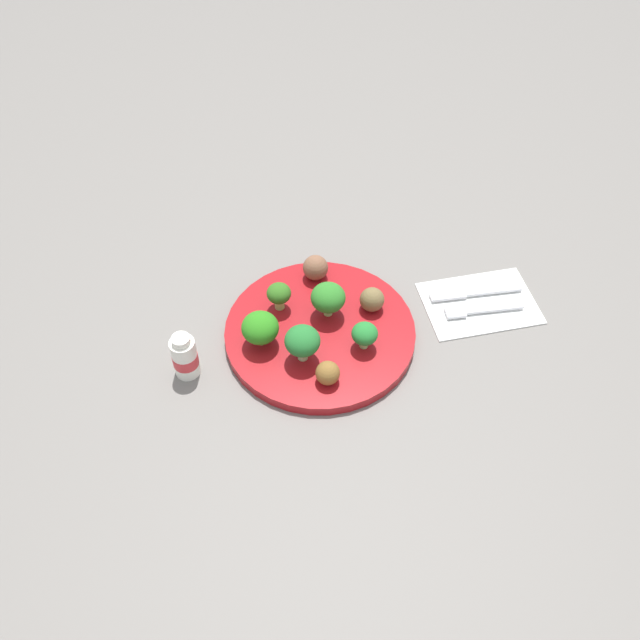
{
  "coord_description": "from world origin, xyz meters",
  "views": [
    {
      "loc": [
        0.18,
        0.62,
        0.79
      ],
      "look_at": [
        0.0,
        0.0,
        0.04
      ],
      "focal_mm": 38.61,
      "sensor_mm": 36.0,
      "label": 1
    }
  ],
  "objects_px": {
    "napkin": "(480,303)",
    "knife": "(471,293)",
    "fork": "(479,310)",
    "broccoli_floret_back_left": "(302,341)",
    "plate": "(320,332)",
    "broccoli_floret_mid_left": "(279,294)",
    "broccoli_floret_front_left": "(365,334)",
    "yogurt_bottle": "(185,357)",
    "broccoli_floret_front_right": "(328,298)",
    "broccoli_floret_near_rim": "(259,326)",
    "meatball_front_right": "(315,268)",
    "meatball_mid_left": "(328,373)",
    "meatball_back_right": "(372,300)"
  },
  "relations": [
    {
      "from": "napkin",
      "to": "knife",
      "type": "xyz_separation_m",
      "value": [
        0.01,
        -0.02,
        0.0
      ]
    },
    {
      "from": "fork",
      "to": "broccoli_floret_back_left",
      "type": "bearing_deg",
      "value": 3.74
    },
    {
      "from": "plate",
      "to": "broccoli_floret_back_left",
      "type": "height_order",
      "value": "broccoli_floret_back_left"
    },
    {
      "from": "broccoli_floret_mid_left",
      "to": "broccoli_floret_back_left",
      "type": "height_order",
      "value": "broccoli_floret_back_left"
    },
    {
      "from": "broccoli_floret_back_left",
      "to": "napkin",
      "type": "bearing_deg",
      "value": -173.12
    },
    {
      "from": "broccoli_floret_front_left",
      "to": "yogurt_bottle",
      "type": "relative_size",
      "value": 0.56
    },
    {
      "from": "broccoli_floret_front_right",
      "to": "broccoli_floret_near_rim",
      "type": "bearing_deg",
      "value": 11.16
    },
    {
      "from": "plate",
      "to": "broccoli_floret_near_rim",
      "type": "xyz_separation_m",
      "value": [
        0.09,
        -0.0,
        0.04
      ]
    },
    {
      "from": "napkin",
      "to": "yogurt_bottle",
      "type": "relative_size",
      "value": 2.26
    },
    {
      "from": "broccoli_floret_back_left",
      "to": "meatball_front_right",
      "type": "distance_m",
      "value": 0.16
    },
    {
      "from": "meatball_front_right",
      "to": "broccoli_floret_front_right",
      "type": "bearing_deg",
      "value": 87.21
    },
    {
      "from": "broccoli_floret_front_right",
      "to": "broccoli_floret_back_left",
      "type": "relative_size",
      "value": 0.96
    },
    {
      "from": "napkin",
      "to": "fork",
      "type": "bearing_deg",
      "value": 61.56
    },
    {
      "from": "napkin",
      "to": "broccoli_floret_front_left",
      "type": "bearing_deg",
      "value": 11.05
    },
    {
      "from": "broccoli_floret_mid_left",
      "to": "knife",
      "type": "xyz_separation_m",
      "value": [
        -0.29,
        0.05,
        -0.04
      ]
    },
    {
      "from": "broccoli_floret_near_rim",
      "to": "yogurt_bottle",
      "type": "relative_size",
      "value": 0.71
    },
    {
      "from": "broccoli_floret_near_rim",
      "to": "meatball_front_right",
      "type": "distance_m",
      "value": 0.15
    },
    {
      "from": "broccoli_floret_mid_left",
      "to": "meatball_front_right",
      "type": "relative_size",
      "value": 1.14
    },
    {
      "from": "broccoli_floret_back_left",
      "to": "knife",
      "type": "xyz_separation_m",
      "value": [
        -0.29,
        -0.05,
        -0.05
      ]
    },
    {
      "from": "knife",
      "to": "broccoli_floret_near_rim",
      "type": "bearing_deg",
      "value": 1.01
    },
    {
      "from": "meatball_mid_left",
      "to": "napkin",
      "type": "bearing_deg",
      "value": -162.95
    },
    {
      "from": "broccoli_floret_back_left",
      "to": "fork",
      "type": "distance_m",
      "value": 0.29
    },
    {
      "from": "plate",
      "to": "yogurt_bottle",
      "type": "bearing_deg",
      "value": 2.75
    },
    {
      "from": "meatball_back_right",
      "to": "knife",
      "type": "distance_m",
      "value": 0.16
    },
    {
      "from": "yogurt_bottle",
      "to": "plate",
      "type": "bearing_deg",
      "value": -177.25
    },
    {
      "from": "broccoli_floret_mid_left",
      "to": "yogurt_bottle",
      "type": "bearing_deg",
      "value": 24.07
    },
    {
      "from": "plate",
      "to": "meatball_front_right",
      "type": "relative_size",
      "value": 7.11
    },
    {
      "from": "broccoli_floret_mid_left",
      "to": "meatball_front_right",
      "type": "xyz_separation_m",
      "value": [
        -0.07,
        -0.05,
        -0.01
      ]
    },
    {
      "from": "plate",
      "to": "yogurt_bottle",
      "type": "relative_size",
      "value": 3.72
    },
    {
      "from": "broccoli_floret_front_left",
      "to": "broccoli_floret_front_right",
      "type": "bearing_deg",
      "value": -67.12
    },
    {
      "from": "broccoli_floret_front_right",
      "to": "meatball_front_right",
      "type": "xyz_separation_m",
      "value": [
        -0.0,
        -0.08,
        -0.01
      ]
    },
    {
      "from": "napkin",
      "to": "meatball_mid_left",
      "type": "bearing_deg",
      "value": 17.05
    },
    {
      "from": "meatball_front_right",
      "to": "broccoli_floret_back_left",
      "type": "bearing_deg",
      "value": 67.33
    },
    {
      "from": "meatball_back_right",
      "to": "yogurt_bottle",
      "type": "relative_size",
      "value": 0.49
    },
    {
      "from": "broccoli_floret_front_right",
      "to": "knife",
      "type": "relative_size",
      "value": 0.38
    },
    {
      "from": "broccoli_floret_mid_left",
      "to": "meatball_mid_left",
      "type": "height_order",
      "value": "broccoli_floret_mid_left"
    },
    {
      "from": "meatball_front_right",
      "to": "fork",
      "type": "relative_size",
      "value": 0.33
    },
    {
      "from": "broccoli_floret_near_rim",
      "to": "meatball_front_right",
      "type": "relative_size",
      "value": 1.36
    },
    {
      "from": "plate",
      "to": "meatball_front_right",
      "type": "distance_m",
      "value": 0.11
    },
    {
      "from": "meatball_back_right",
      "to": "meatball_mid_left",
      "type": "distance_m",
      "value": 0.15
    },
    {
      "from": "meatball_back_right",
      "to": "broccoli_floret_back_left",
      "type": "bearing_deg",
      "value": 26.41
    },
    {
      "from": "broccoli_floret_front_left",
      "to": "napkin",
      "type": "distance_m",
      "value": 0.21
    },
    {
      "from": "broccoli_floret_mid_left",
      "to": "napkin",
      "type": "xyz_separation_m",
      "value": [
        -0.3,
        0.07,
        -0.04
      ]
    },
    {
      "from": "meatball_front_right",
      "to": "napkin",
      "type": "xyz_separation_m",
      "value": [
        -0.23,
        0.11,
        -0.03
      ]
    },
    {
      "from": "meatball_back_right",
      "to": "yogurt_bottle",
      "type": "xyz_separation_m",
      "value": [
        0.28,
        0.03,
        -0.0
      ]
    },
    {
      "from": "plate",
      "to": "napkin",
      "type": "height_order",
      "value": "plate"
    },
    {
      "from": "yogurt_bottle",
      "to": "napkin",
      "type": "bearing_deg",
      "value": -179.9
    },
    {
      "from": "knife",
      "to": "napkin",
      "type": "bearing_deg",
      "value": 106.7
    },
    {
      "from": "broccoli_floret_near_rim",
      "to": "napkin",
      "type": "height_order",
      "value": "broccoli_floret_near_rim"
    },
    {
      "from": "broccoli_floret_back_left",
      "to": "fork",
      "type": "bearing_deg",
      "value": -176.26
    }
  ]
}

